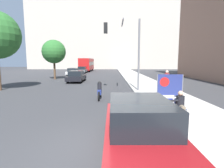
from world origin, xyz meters
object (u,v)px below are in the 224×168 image
at_px(seated_protester, 180,104).
at_px(city_bus_on_road, 87,64).
at_px(protest_banner, 170,85).
at_px(motorcycle_on_road, 99,91).
at_px(traffic_light_pole, 127,43).
at_px(parked_car_curbside, 139,127).
at_px(car_on_road_distant, 82,70).
at_px(car_on_road_nearest, 76,76).
at_px(street_tree_midblock, 54,52).
at_px(car_on_road_midblock, 73,72).
at_px(pedestrian_behind, 166,82).

height_order(seated_protester, city_bus_on_road, city_bus_on_road).
distance_m(seated_protester, city_bus_on_road, 39.90).
distance_m(protest_banner, motorcycle_on_road, 4.78).
relative_size(protest_banner, traffic_light_pole, 0.30).
xyz_separation_m(parked_car_curbside, city_bus_on_road, (-7.34, 41.28, 1.14)).
distance_m(traffic_light_pole, car_on_road_distant, 25.41).
distance_m(parked_car_curbside, car_on_road_nearest, 17.90).
height_order(city_bus_on_road, motorcycle_on_road, city_bus_on_road).
relative_size(traffic_light_pole, parked_car_curbside, 1.31).
xyz_separation_m(protest_banner, traffic_light_pole, (-2.69, 3.00, 3.11)).
bearing_deg(traffic_light_pole, street_tree_midblock, 132.50).
xyz_separation_m(traffic_light_pole, car_on_road_nearest, (-5.65, 7.07, -3.35)).
distance_m(parked_car_curbside, motorcycle_on_road, 7.35).
bearing_deg(parked_car_curbside, motorcycle_on_road, 102.54).
relative_size(protest_banner, parked_car_curbside, 0.40).
relative_size(seated_protester, protest_banner, 0.67).
xyz_separation_m(parked_car_curbside, motorcycle_on_road, (-1.59, 7.17, -0.23)).
relative_size(traffic_light_pole, motorcycle_on_road, 2.82).
xyz_separation_m(seated_protester, motorcycle_on_road, (-3.72, 4.64, -0.23)).
relative_size(city_bus_on_road, street_tree_midblock, 1.88).
height_order(motorcycle_on_road, street_tree_midblock, street_tree_midblock).
bearing_deg(car_on_road_distant, car_on_road_midblock, -95.61).
distance_m(pedestrian_behind, protest_banner, 1.02).
distance_m(car_on_road_nearest, car_on_road_distant, 17.03).
height_order(protest_banner, parked_car_curbside, protest_banner).
distance_m(car_on_road_nearest, car_on_road_midblock, 10.85).
distance_m(protest_banner, car_on_road_midblock, 23.37).
bearing_deg(car_on_road_distant, protest_banner, -68.82).
distance_m(seated_protester, protest_banner, 4.65).
bearing_deg(pedestrian_behind, car_on_road_distant, -140.13).
distance_m(seated_protester, car_on_road_midblock, 27.03).
relative_size(car_on_road_distant, street_tree_midblock, 0.81).
bearing_deg(parked_car_curbside, street_tree_midblock, 113.74).
height_order(seated_protester, pedestrian_behind, pedestrian_behind).
height_order(protest_banner, city_bus_on_road, city_bus_on_road).
bearing_deg(protest_banner, motorcycle_on_road, 178.69).
bearing_deg(protest_banner, traffic_light_pole, 131.90).
distance_m(car_on_road_nearest, city_bus_on_road, 24.27).
bearing_deg(seated_protester, street_tree_midblock, 131.67).
distance_m(pedestrian_behind, street_tree_midblock, 17.54).
bearing_deg(seated_protester, pedestrian_behind, 88.17).
bearing_deg(car_on_road_distant, car_on_road_nearest, -82.91).
height_order(protest_banner, car_on_road_distant, protest_banner).
distance_m(pedestrian_behind, car_on_road_nearest, 12.39).
bearing_deg(pedestrian_behind, city_bus_on_road, -144.54).
distance_m(car_on_road_nearest, motorcycle_on_road, 10.59).
bearing_deg(city_bus_on_road, motorcycle_on_road, -80.44).
relative_size(protest_banner, motorcycle_on_road, 0.85).
relative_size(seated_protester, car_on_road_midblock, 0.28).
bearing_deg(seated_protester, car_on_road_nearest, 126.40).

